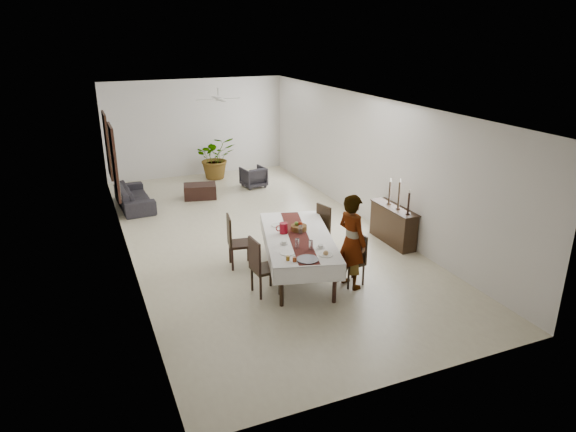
% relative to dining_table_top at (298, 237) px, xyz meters
% --- Properties ---
extents(floor, '(6.00, 12.00, 0.00)m').
position_rel_dining_table_top_xyz_m(floor, '(-0.08, 2.28, -0.80)').
color(floor, beige).
rests_on(floor, ground).
extents(ceiling, '(6.00, 12.00, 0.02)m').
position_rel_dining_table_top_xyz_m(ceiling, '(-0.08, 2.28, 2.40)').
color(ceiling, white).
rests_on(ceiling, wall_back).
extents(wall_back, '(6.00, 0.02, 3.20)m').
position_rel_dining_table_top_xyz_m(wall_back, '(-0.08, 8.28, 0.80)').
color(wall_back, silver).
rests_on(wall_back, floor).
extents(wall_front, '(6.00, 0.02, 3.20)m').
position_rel_dining_table_top_xyz_m(wall_front, '(-0.08, -3.72, 0.80)').
color(wall_front, silver).
rests_on(wall_front, floor).
extents(wall_left, '(0.02, 12.00, 3.20)m').
position_rel_dining_table_top_xyz_m(wall_left, '(-3.08, 2.28, 0.80)').
color(wall_left, silver).
rests_on(wall_left, floor).
extents(wall_right, '(0.02, 12.00, 3.20)m').
position_rel_dining_table_top_xyz_m(wall_right, '(2.92, 2.28, 0.80)').
color(wall_right, silver).
rests_on(wall_right, floor).
extents(dining_table_top, '(1.76, 2.84, 0.06)m').
position_rel_dining_table_top_xyz_m(dining_table_top, '(0.00, 0.00, 0.00)').
color(dining_table_top, black).
rests_on(dining_table_top, table_leg_fl).
extents(table_leg_fl, '(0.09, 0.09, 0.77)m').
position_rel_dining_table_top_xyz_m(table_leg_fl, '(-0.80, -1.08, -0.41)').
color(table_leg_fl, black).
rests_on(table_leg_fl, floor).
extents(table_leg_fr, '(0.09, 0.09, 0.77)m').
position_rel_dining_table_top_xyz_m(table_leg_fr, '(0.13, -1.34, -0.41)').
color(table_leg_fr, black).
rests_on(table_leg_fr, floor).
extents(table_leg_bl, '(0.09, 0.09, 0.77)m').
position_rel_dining_table_top_xyz_m(table_leg_bl, '(-0.13, 1.34, -0.41)').
color(table_leg_bl, black).
rests_on(table_leg_bl, floor).
extents(table_leg_br, '(0.09, 0.09, 0.77)m').
position_rel_dining_table_top_xyz_m(table_leg_br, '(0.80, 1.08, -0.41)').
color(table_leg_br, black).
rests_on(table_leg_br, floor).
extents(tablecloth_top, '(2.01, 3.08, 0.01)m').
position_rel_dining_table_top_xyz_m(tablecloth_top, '(-0.00, 0.00, 0.03)').
color(tablecloth_top, white).
rests_on(tablecloth_top, dining_table_top).
extents(tablecloth_drape_left, '(0.77, 2.74, 0.33)m').
position_rel_dining_table_top_xyz_m(tablecloth_drape_left, '(-0.62, 0.17, -0.13)').
color(tablecloth_drape_left, white).
rests_on(tablecloth_drape_left, dining_table_top).
extents(tablecloth_drape_right, '(0.77, 2.74, 0.33)m').
position_rel_dining_table_top_xyz_m(tablecloth_drape_right, '(0.62, -0.17, -0.13)').
color(tablecloth_drape_right, white).
rests_on(tablecloth_drape_right, dining_table_top).
extents(tablecloth_drape_near, '(1.26, 0.36, 0.33)m').
position_rel_dining_table_top_xyz_m(tablecloth_drape_near, '(-0.38, -1.36, -0.13)').
color(tablecloth_drape_near, white).
rests_on(tablecloth_drape_near, dining_table_top).
extents(tablecloth_drape_far, '(1.26, 0.36, 0.33)m').
position_rel_dining_table_top_xyz_m(tablecloth_drape_far, '(0.38, 1.36, -0.13)').
color(tablecloth_drape_far, silver).
rests_on(tablecloth_drape_far, dining_table_top).
extents(table_runner, '(1.10, 2.76, 0.00)m').
position_rel_dining_table_top_xyz_m(table_runner, '(0.00, 0.00, 0.04)').
color(table_runner, maroon).
rests_on(table_runner, tablecloth_top).
extents(red_pitcher, '(0.20, 0.20, 0.22)m').
position_rel_dining_table_top_xyz_m(red_pitcher, '(-0.22, 0.23, 0.15)').
color(red_pitcher, maroon).
rests_on(red_pitcher, tablecloth_top).
extents(pitcher_handle, '(0.13, 0.06, 0.13)m').
position_rel_dining_table_top_xyz_m(pitcher_handle, '(-0.31, 0.26, 0.15)').
color(pitcher_handle, '#9B0F0B').
rests_on(pitcher_handle, red_pitcher).
extents(wine_glass_near, '(0.08, 0.08, 0.19)m').
position_rel_dining_table_top_xyz_m(wine_glass_near, '(-0.06, -0.72, 0.13)').
color(wine_glass_near, silver).
rests_on(wine_glass_near, tablecloth_top).
extents(wine_glass_mid, '(0.08, 0.08, 0.19)m').
position_rel_dining_table_top_xyz_m(wine_glass_mid, '(-0.27, -0.55, 0.13)').
color(wine_glass_mid, silver).
rests_on(wine_glass_mid, tablecloth_top).
extents(wine_glass_far, '(0.08, 0.08, 0.19)m').
position_rel_dining_table_top_xyz_m(wine_glass_far, '(0.07, 0.04, 0.13)').
color(wine_glass_far, silver).
rests_on(wine_glass_far, tablecloth_top).
extents(teacup_right, '(0.10, 0.10, 0.07)m').
position_rel_dining_table_top_xyz_m(teacup_right, '(0.14, -0.72, 0.07)').
color(teacup_right, white).
rests_on(teacup_right, saucer_right).
extents(saucer_right, '(0.17, 0.17, 0.01)m').
position_rel_dining_table_top_xyz_m(saucer_right, '(0.14, -0.72, 0.05)').
color(saucer_right, white).
rests_on(saucer_right, tablecloth_top).
extents(teacup_left, '(0.10, 0.10, 0.07)m').
position_rel_dining_table_top_xyz_m(teacup_left, '(-0.42, -0.28, 0.07)').
color(teacup_left, white).
rests_on(teacup_left, saucer_left).
extents(saucer_left, '(0.17, 0.17, 0.01)m').
position_rel_dining_table_top_xyz_m(saucer_left, '(-0.42, -0.28, 0.05)').
color(saucer_left, silver).
rests_on(saucer_left, tablecloth_top).
extents(plate_near_right, '(0.26, 0.26, 0.02)m').
position_rel_dining_table_top_xyz_m(plate_near_right, '(0.09, -1.05, 0.05)').
color(plate_near_right, white).
rests_on(plate_near_right, tablecloth_top).
extents(bread_near_right, '(0.10, 0.10, 0.10)m').
position_rel_dining_table_top_xyz_m(bread_near_right, '(0.09, -1.05, 0.08)').
color(bread_near_right, tan).
rests_on(bread_near_right, plate_near_right).
extents(plate_near_left, '(0.26, 0.26, 0.02)m').
position_rel_dining_table_top_xyz_m(plate_near_left, '(-0.54, -0.71, 0.05)').
color(plate_near_left, white).
rests_on(plate_near_left, tablecloth_top).
extents(plate_far_left, '(0.26, 0.26, 0.02)m').
position_rel_dining_table_top_xyz_m(plate_far_left, '(-0.18, 0.68, 0.05)').
color(plate_far_left, silver).
rests_on(plate_far_left, tablecloth_top).
extents(serving_tray, '(0.40, 0.40, 0.02)m').
position_rel_dining_table_top_xyz_m(serving_tray, '(-0.31, -1.11, 0.05)').
color(serving_tray, '#3C3C40').
rests_on(serving_tray, tablecloth_top).
extents(jam_jar_a, '(0.07, 0.07, 0.08)m').
position_rel_dining_table_top_xyz_m(jam_jar_a, '(-0.55, -1.08, 0.08)').
color(jam_jar_a, maroon).
rests_on(jam_jar_a, tablecloth_top).
extents(jam_jar_b, '(0.07, 0.07, 0.08)m').
position_rel_dining_table_top_xyz_m(jam_jar_b, '(-0.64, -0.99, 0.08)').
color(jam_jar_b, '#906315').
rests_on(jam_jar_b, tablecloth_top).
extents(fruit_basket, '(0.33, 0.33, 0.11)m').
position_rel_dining_table_top_xyz_m(fruit_basket, '(0.13, 0.25, 0.09)').
color(fruit_basket, brown).
rests_on(fruit_basket, tablecloth_top).
extents(fruit_red, '(0.10, 0.10, 0.10)m').
position_rel_dining_table_top_xyz_m(fruit_red, '(0.16, 0.26, 0.18)').
color(fruit_red, maroon).
rests_on(fruit_red, fruit_basket).
extents(fruit_green, '(0.09, 0.09, 0.09)m').
position_rel_dining_table_top_xyz_m(fruit_green, '(0.09, 0.29, 0.18)').
color(fruit_green, '#4F7623').
rests_on(fruit_green, fruit_basket).
extents(chair_right_near_seat, '(0.47, 0.47, 0.05)m').
position_rel_dining_table_top_xyz_m(chair_right_near_seat, '(0.78, -0.80, -0.35)').
color(chair_right_near_seat, black).
rests_on(chair_right_near_seat, chair_right_near_leg_fl).
extents(chair_right_near_leg_fl, '(0.05, 0.05, 0.42)m').
position_rel_dining_table_top_xyz_m(chair_right_near_leg_fl, '(0.97, -0.95, -0.59)').
color(chair_right_near_leg_fl, black).
rests_on(chair_right_near_leg_fl, floor).
extents(chair_right_near_leg_fr, '(0.05, 0.05, 0.42)m').
position_rel_dining_table_top_xyz_m(chair_right_near_leg_fr, '(0.93, -0.60, -0.59)').
color(chair_right_near_leg_fr, black).
rests_on(chair_right_near_leg_fr, floor).
extents(chair_right_near_leg_bl, '(0.05, 0.05, 0.42)m').
position_rel_dining_table_top_xyz_m(chair_right_near_leg_bl, '(0.62, -0.99, -0.59)').
color(chair_right_near_leg_bl, black).
rests_on(chair_right_near_leg_bl, floor).
extents(chair_right_near_leg_br, '(0.05, 0.05, 0.42)m').
position_rel_dining_table_top_xyz_m(chair_right_near_leg_br, '(0.58, -0.64, -0.59)').
color(chair_right_near_leg_br, black).
rests_on(chair_right_near_leg_br, floor).
extents(chair_right_near_back, '(0.09, 0.43, 0.55)m').
position_rel_dining_table_top_xyz_m(chair_right_near_back, '(0.97, -0.78, -0.06)').
color(chair_right_near_back, black).
rests_on(chair_right_near_back, chair_right_near_seat).
extents(chair_right_far_seat, '(0.56, 0.56, 0.05)m').
position_rel_dining_table_top_xyz_m(chair_right_far_seat, '(0.78, 0.79, -0.32)').
color(chair_right_far_seat, black).
rests_on(chair_right_far_seat, chair_right_far_leg_fl).
extents(chair_right_far_leg_fl, '(0.06, 0.06, 0.45)m').
position_rel_dining_table_top_xyz_m(chair_right_far_leg_fl, '(1.01, 0.65, -0.57)').
color(chair_right_far_leg_fl, black).
rests_on(chair_right_far_leg_fl, floor).
extents(chair_right_far_leg_fr, '(0.06, 0.06, 0.45)m').
position_rel_dining_table_top_xyz_m(chair_right_far_leg_fr, '(0.92, 1.01, -0.57)').
color(chair_right_far_leg_fr, black).
rests_on(chair_right_far_leg_fr, floor).
extents(chair_right_far_leg_bl, '(0.06, 0.06, 0.45)m').
position_rel_dining_table_top_xyz_m(chair_right_far_leg_bl, '(0.65, 0.56, -0.57)').
color(chair_right_far_leg_bl, black).
rests_on(chair_right_far_leg_bl, floor).
extents(chair_right_far_leg_br, '(0.06, 0.06, 0.45)m').
position_rel_dining_table_top_xyz_m(chair_right_far_leg_br, '(0.56, 0.92, -0.57)').
color(chair_right_far_leg_br, black).
rests_on(chair_right_far_leg_br, floor).
extents(chair_right_far_back, '(0.16, 0.45, 0.58)m').
position_rel_dining_table_top_xyz_m(chair_right_far_back, '(0.99, 0.84, -0.01)').
color(chair_right_far_back, black).
rests_on(chair_right_far_back, chair_right_far_seat).
extents(chair_left_near_seat, '(0.52, 0.52, 0.05)m').
position_rel_dining_table_top_xyz_m(chair_left_near_seat, '(-0.89, -0.50, -0.30)').
color(chair_left_near_seat, black).
rests_on(chair_left_near_seat, chair_left_near_leg_fl).
extents(chair_left_near_leg_fl, '(0.05, 0.05, 0.47)m').
position_rel_dining_table_top_xyz_m(chair_left_near_leg_fl, '(-1.10, -0.33, -0.56)').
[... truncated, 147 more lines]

